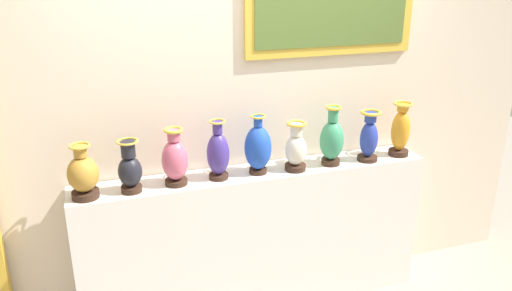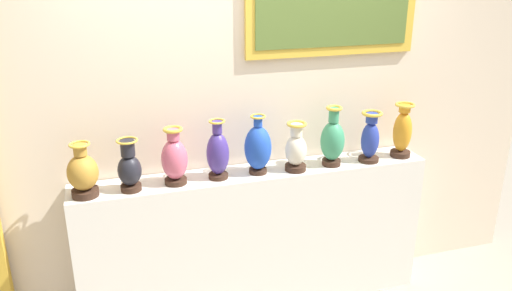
{
  "view_description": "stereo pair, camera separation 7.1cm",
  "coord_description": "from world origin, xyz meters",
  "px_view_note": "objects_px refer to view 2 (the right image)",
  "views": [
    {
      "loc": [
        -0.97,
        -2.92,
        2.34
      ],
      "look_at": [
        0.0,
        0.0,
        1.2
      ],
      "focal_mm": 35.89,
      "sensor_mm": 36.0,
      "label": 1
    },
    {
      "loc": [
        -0.9,
        -2.94,
        2.34
      ],
      "look_at": [
        0.0,
        0.0,
        1.2
      ],
      "focal_mm": 35.89,
      "sensor_mm": 36.0,
      "label": 2
    }
  ],
  "objects_px": {
    "vase_ochre": "(83,173)",
    "vase_cobalt": "(370,138)",
    "vase_onyx": "(129,168)",
    "vase_ivory": "(296,149)",
    "vase_sapphire": "(258,148)",
    "vase_jade": "(332,140)",
    "vase_rose": "(175,159)",
    "vase_amber": "(402,132)",
    "vase_indigo": "(218,153)"
  },
  "relations": [
    {
      "from": "vase_cobalt",
      "to": "vase_amber",
      "type": "xyz_separation_m",
      "value": [
        0.26,
        0.02,
        0.01
      ]
    },
    {
      "from": "vase_ochre",
      "to": "vase_ivory",
      "type": "xyz_separation_m",
      "value": [
        1.32,
        -0.0,
        0.0
      ]
    },
    {
      "from": "vase_indigo",
      "to": "vase_cobalt",
      "type": "distance_m",
      "value": 1.05
    },
    {
      "from": "vase_ochre",
      "to": "vase_onyx",
      "type": "bearing_deg",
      "value": 0.17
    },
    {
      "from": "vase_sapphire",
      "to": "vase_jade",
      "type": "bearing_deg",
      "value": -1.75
    },
    {
      "from": "vase_rose",
      "to": "vase_cobalt",
      "type": "height_order",
      "value": "vase_rose"
    },
    {
      "from": "vase_cobalt",
      "to": "vase_ochre",
      "type": "bearing_deg",
      "value": -179.98
    },
    {
      "from": "vase_ochre",
      "to": "vase_jade",
      "type": "height_order",
      "value": "vase_jade"
    },
    {
      "from": "vase_indigo",
      "to": "vase_cobalt",
      "type": "relative_size",
      "value": 1.09
    },
    {
      "from": "vase_cobalt",
      "to": "vase_amber",
      "type": "height_order",
      "value": "vase_amber"
    },
    {
      "from": "vase_indigo",
      "to": "vase_amber",
      "type": "xyz_separation_m",
      "value": [
        1.31,
        -0.01,
        0.01
      ]
    },
    {
      "from": "vase_ochre",
      "to": "vase_amber",
      "type": "distance_m",
      "value": 2.12
    },
    {
      "from": "vase_indigo",
      "to": "vase_jade",
      "type": "xyz_separation_m",
      "value": [
        0.78,
        -0.01,
        0.01
      ]
    },
    {
      "from": "vase_indigo",
      "to": "vase_sapphire",
      "type": "relative_size",
      "value": 0.98
    },
    {
      "from": "vase_onyx",
      "to": "vase_sapphire",
      "type": "height_order",
      "value": "vase_sapphire"
    },
    {
      "from": "vase_onyx",
      "to": "vase_rose",
      "type": "height_order",
      "value": "vase_rose"
    },
    {
      "from": "vase_indigo",
      "to": "vase_amber",
      "type": "height_order",
      "value": "same"
    },
    {
      "from": "vase_amber",
      "to": "vase_sapphire",
      "type": "bearing_deg",
      "value": 179.46
    },
    {
      "from": "vase_sapphire",
      "to": "vase_ivory",
      "type": "bearing_deg",
      "value": -6.82
    },
    {
      "from": "vase_sapphire",
      "to": "vase_cobalt",
      "type": "xyz_separation_m",
      "value": [
        0.79,
        -0.03,
        -0.01
      ]
    },
    {
      "from": "vase_onyx",
      "to": "vase_amber",
      "type": "height_order",
      "value": "vase_amber"
    },
    {
      "from": "vase_onyx",
      "to": "vase_ivory",
      "type": "relative_size",
      "value": 0.99
    },
    {
      "from": "vase_sapphire",
      "to": "vase_cobalt",
      "type": "distance_m",
      "value": 0.79
    },
    {
      "from": "vase_cobalt",
      "to": "vase_amber",
      "type": "distance_m",
      "value": 0.26
    },
    {
      "from": "vase_rose",
      "to": "vase_jade",
      "type": "distance_m",
      "value": 1.05
    },
    {
      "from": "vase_sapphire",
      "to": "vase_cobalt",
      "type": "relative_size",
      "value": 1.1
    },
    {
      "from": "vase_rose",
      "to": "vase_ivory",
      "type": "height_order",
      "value": "vase_rose"
    },
    {
      "from": "vase_indigo",
      "to": "vase_ochre",
      "type": "bearing_deg",
      "value": -178.2
    },
    {
      "from": "vase_indigo",
      "to": "vase_sapphire",
      "type": "xyz_separation_m",
      "value": [
        0.26,
        0.0,
        0.01
      ]
    },
    {
      "from": "vase_onyx",
      "to": "vase_rose",
      "type": "bearing_deg",
      "value": 4.48
    },
    {
      "from": "vase_ochre",
      "to": "vase_jade",
      "type": "xyz_separation_m",
      "value": [
        1.58,
        0.01,
        0.03
      ]
    },
    {
      "from": "vase_indigo",
      "to": "vase_sapphire",
      "type": "height_order",
      "value": "vase_sapphire"
    },
    {
      "from": "vase_ochre",
      "to": "vase_sapphire",
      "type": "xyz_separation_m",
      "value": [
        1.07,
        0.03,
        0.03
      ]
    },
    {
      "from": "vase_onyx",
      "to": "vase_indigo",
      "type": "relative_size",
      "value": 0.85
    },
    {
      "from": "vase_ochre",
      "to": "vase_jade",
      "type": "bearing_deg",
      "value": 0.51
    },
    {
      "from": "vase_jade",
      "to": "vase_sapphire",
      "type": "bearing_deg",
      "value": 178.25
    },
    {
      "from": "vase_onyx",
      "to": "vase_cobalt",
      "type": "distance_m",
      "value": 1.59
    },
    {
      "from": "vase_ivory",
      "to": "vase_jade",
      "type": "bearing_deg",
      "value": 3.06
    },
    {
      "from": "vase_rose",
      "to": "vase_jade",
      "type": "relative_size",
      "value": 0.89
    },
    {
      "from": "vase_cobalt",
      "to": "vase_amber",
      "type": "bearing_deg",
      "value": 4.26
    },
    {
      "from": "vase_ivory",
      "to": "vase_cobalt",
      "type": "height_order",
      "value": "vase_cobalt"
    },
    {
      "from": "vase_ochre",
      "to": "vase_cobalt",
      "type": "distance_m",
      "value": 1.86
    },
    {
      "from": "vase_indigo",
      "to": "vase_ivory",
      "type": "bearing_deg",
      "value": -2.84
    },
    {
      "from": "vase_ochre",
      "to": "vase_rose",
      "type": "relative_size",
      "value": 0.91
    },
    {
      "from": "vase_cobalt",
      "to": "vase_amber",
      "type": "relative_size",
      "value": 0.92
    },
    {
      "from": "vase_ivory",
      "to": "vase_indigo",
      "type": "bearing_deg",
      "value": 177.16
    },
    {
      "from": "vase_rose",
      "to": "vase_indigo",
      "type": "relative_size",
      "value": 0.95
    },
    {
      "from": "vase_ochre",
      "to": "vase_indigo",
      "type": "xyz_separation_m",
      "value": [
        0.81,
        0.03,
        0.02
      ]
    },
    {
      "from": "vase_ochre",
      "to": "vase_cobalt",
      "type": "xyz_separation_m",
      "value": [
        1.86,
        0.0,
        0.02
      ]
    },
    {
      "from": "vase_onyx",
      "to": "vase_sapphire",
      "type": "bearing_deg",
      "value": 2.05
    }
  ]
}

